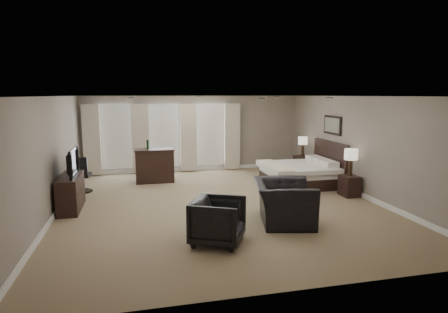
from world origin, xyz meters
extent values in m
cube|color=#806E51|center=(0.00, 0.00, 0.00)|extent=(7.60, 8.60, 0.04)
cube|color=silver|center=(0.00, 0.00, 2.60)|extent=(7.60, 8.60, 0.04)
cube|color=gray|center=(0.00, 4.25, 1.30)|extent=(7.50, 0.04, 2.60)
cube|color=gray|center=(0.00, -4.25, 1.30)|extent=(7.50, 0.04, 2.60)
cube|color=gray|center=(-3.75, 0.00, 1.30)|extent=(0.04, 8.50, 2.60)
cube|color=gray|center=(3.75, 0.00, 1.30)|extent=(0.04, 8.50, 2.60)
cube|color=silver|center=(-2.60, 4.19, 1.25)|extent=(1.15, 0.04, 2.05)
cube|color=silver|center=(-1.00, 4.19, 1.25)|extent=(1.15, 0.04, 2.05)
cube|color=silver|center=(0.60, 4.19, 1.25)|extent=(1.15, 0.04, 2.05)
cube|color=#BDB09D|center=(-3.35, 4.07, 1.18)|extent=(0.55, 0.12, 2.30)
cube|color=#BDB09D|center=(-1.80, 4.07, 1.18)|extent=(0.55, 0.12, 2.30)
cube|color=#BDB09D|center=(-0.20, 4.07, 1.18)|extent=(0.55, 0.12, 2.30)
cube|color=#BDB09D|center=(1.35, 4.07, 1.18)|extent=(0.55, 0.12, 2.30)
cube|color=silver|center=(2.58, 1.37, 0.63)|extent=(1.99, 1.90, 1.26)
cube|color=black|center=(3.47, -0.08, 0.27)|extent=(0.41, 0.50, 0.54)
cube|color=black|center=(3.47, 2.82, 0.30)|extent=(0.45, 0.56, 0.61)
cube|color=beige|center=(3.47, -0.08, 0.90)|extent=(0.34, 0.34, 0.70)
cube|color=beige|center=(3.47, 2.82, 0.93)|extent=(0.31, 0.31, 0.64)
cube|color=slate|center=(3.70, 1.37, 1.75)|extent=(0.04, 0.96, 0.56)
cube|color=black|center=(-3.45, 0.34, 0.40)|extent=(0.44, 1.37, 0.79)
imported|color=black|center=(-3.45, 0.34, 0.87)|extent=(0.63, 1.10, 0.14)
imported|color=black|center=(1.00, -1.63, 0.58)|extent=(1.14, 1.49, 1.16)
imported|color=black|center=(-0.56, -2.38, 0.45)|extent=(1.12, 1.15, 0.90)
cube|color=black|center=(-1.42, 2.72, 0.51)|extent=(1.18, 0.61, 1.03)
cube|color=black|center=(-1.46, 3.05, 0.38)|extent=(0.47, 0.47, 0.76)
cube|color=black|center=(-1.35, 3.29, 0.35)|extent=(0.38, 0.38, 0.70)
cube|color=black|center=(-3.42, 1.93, 0.50)|extent=(0.57, 0.57, 1.01)
camera|label=1|loc=(-1.91, -8.62, 2.63)|focal=30.00mm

